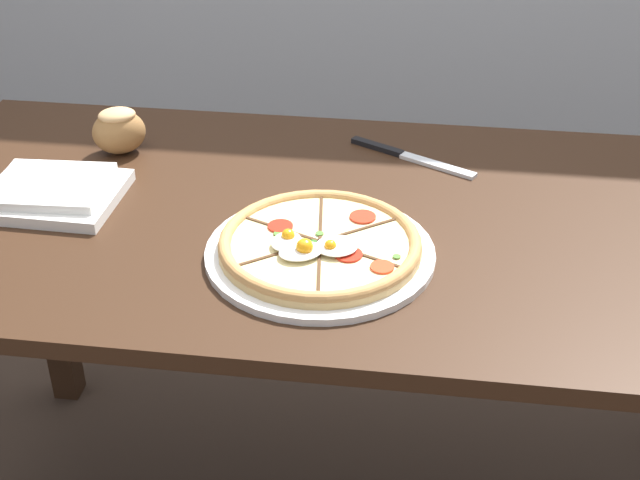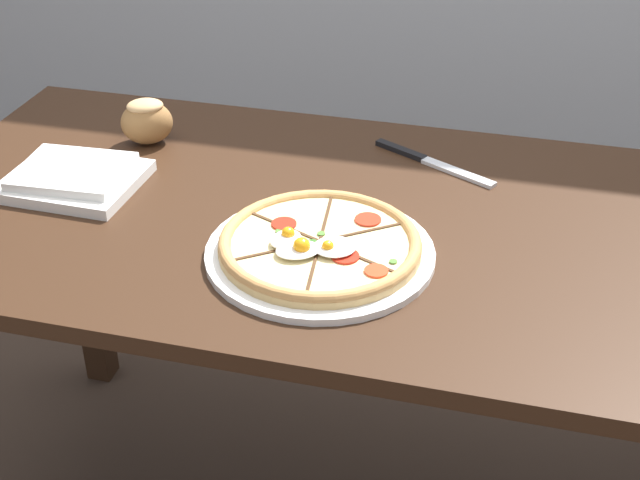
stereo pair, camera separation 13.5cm
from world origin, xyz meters
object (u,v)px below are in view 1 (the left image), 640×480
at_px(napkin_folded, 52,192).
at_px(pizza, 320,247).
at_px(bread_piece_near, 119,130).
at_px(knife_main, 410,157).
at_px(dining_table, 346,268).

bearing_deg(napkin_folded, pizza, -13.40).
height_order(pizza, bread_piece_near, bread_piece_near).
bearing_deg(knife_main, bread_piece_near, -147.65).
bearing_deg(pizza, knife_main, 71.04).
bearing_deg(pizza, dining_table, 77.64).
height_order(napkin_folded, knife_main, napkin_folded).
relative_size(pizza, napkin_folded, 1.54).
distance_m(napkin_folded, bread_piece_near, 0.20).
relative_size(napkin_folded, bread_piece_near, 1.93).
bearing_deg(napkin_folded, dining_table, 1.72).
bearing_deg(pizza, napkin_folded, 166.60).
distance_m(dining_table, pizza, 0.18).
relative_size(pizza, bread_piece_near, 2.96).
distance_m(pizza, napkin_folded, 0.48).
relative_size(napkin_folded, knife_main, 0.96).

